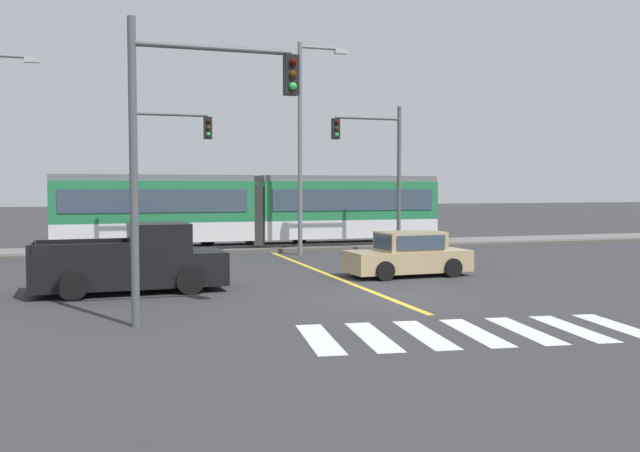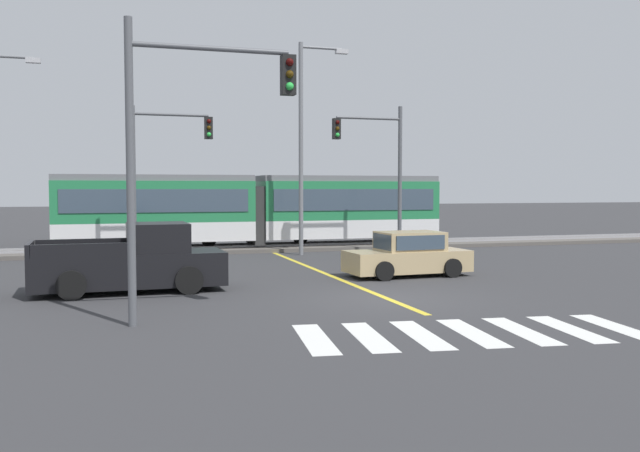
{
  "view_description": "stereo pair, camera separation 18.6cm",
  "coord_description": "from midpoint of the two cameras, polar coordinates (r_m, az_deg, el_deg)",
  "views": [
    {
      "loc": [
        -7.25,
        -16.82,
        3.01
      ],
      "look_at": [
        0.21,
        6.99,
        1.6
      ],
      "focal_mm": 38.0,
      "sensor_mm": 36.0,
      "label": 1
    },
    {
      "loc": [
        -7.07,
        -16.87,
        3.01
      ],
      "look_at": [
        0.21,
        6.99,
        1.6
      ],
      "focal_mm": 38.0,
      "sensor_mm": 36.0,
      "label": 2
    }
  ],
  "objects": [
    {
      "name": "ground_plane",
      "position": [
        18.55,
        6.02,
        -6.12
      ],
      "size": [
        200.0,
        200.0,
        0.0
      ],
      "primitive_type": "plane",
      "color": "#333335"
    },
    {
      "name": "track_bed",
      "position": [
        33.29,
        -4.49,
        -1.81
      ],
      "size": [
        120.0,
        4.0,
        0.18
      ],
      "primitive_type": "cube",
      "color": "#56514C",
      "rests_on": "ground"
    },
    {
      "name": "rail_near",
      "position": [
        32.58,
        -4.21,
        -1.67
      ],
      "size": [
        120.0,
        0.08,
        0.1
      ],
      "primitive_type": "cube",
      "color": "#939399",
      "rests_on": "track_bed"
    },
    {
      "name": "rail_far",
      "position": [
        33.98,
        -4.75,
        -1.47
      ],
      "size": [
        120.0,
        0.08,
        0.1
      ],
      "primitive_type": "cube",
      "color": "#939399",
      "rests_on": "track_bed"
    },
    {
      "name": "light_rail_tram",
      "position": [
        33.07,
        -5.3,
        1.55
      ],
      "size": [
        18.5,
        2.64,
        3.43
      ],
      "color": "silver",
      "rests_on": "track_bed"
    },
    {
      "name": "crosswalk_stripe_0",
      "position": [
        13.67,
        -0.03,
        -9.46
      ],
      "size": [
        0.9,
        2.85,
        0.01
      ],
      "primitive_type": "cube",
      "rotation": [
        0.0,
        0.0,
        -0.12
      ],
      "color": "silver",
      "rests_on": "ground"
    },
    {
      "name": "crosswalk_stripe_1",
      "position": [
        13.9,
        4.5,
        -9.26
      ],
      "size": [
        0.9,
        2.85,
        0.01
      ],
      "primitive_type": "cube",
      "rotation": [
        0.0,
        0.0,
        -0.12
      ],
      "color": "silver",
      "rests_on": "ground"
    },
    {
      "name": "crosswalk_stripe_2",
      "position": [
        14.21,
        8.85,
        -9.02
      ],
      "size": [
        0.9,
        2.85,
        0.01
      ],
      "primitive_type": "cube",
      "rotation": [
        0.0,
        0.0,
        -0.12
      ],
      "color": "silver",
      "rests_on": "ground"
    },
    {
      "name": "crosswalk_stripe_3",
      "position": [
        14.59,
        12.99,
        -8.73
      ],
      "size": [
        0.9,
        2.85,
        0.01
      ],
      "primitive_type": "cube",
      "rotation": [
        0.0,
        0.0,
        -0.12
      ],
      "color": "silver",
      "rests_on": "ground"
    },
    {
      "name": "crosswalk_stripe_4",
      "position": [
        15.05,
        16.9,
        -8.42
      ],
      "size": [
        0.9,
        2.85,
        0.01
      ],
      "primitive_type": "cube",
      "rotation": [
        0.0,
        0.0,
        -0.12
      ],
      "color": "silver",
      "rests_on": "ground"
    },
    {
      "name": "crosswalk_stripe_5",
      "position": [
        15.57,
        20.55,
        -8.1
      ],
      "size": [
        0.9,
        2.85,
        0.01
      ],
      "primitive_type": "cube",
      "rotation": [
        0.0,
        0.0,
        -0.12
      ],
      "color": "silver",
      "rests_on": "ground"
    },
    {
      "name": "crosswalk_stripe_6",
      "position": [
        16.15,
        23.94,
        -7.77
      ],
      "size": [
        0.9,
        2.85,
        0.01
      ],
      "primitive_type": "cube",
      "rotation": [
        0.0,
        0.0,
        -0.12
      ],
      "color": "silver",
      "rests_on": "ground"
    },
    {
      "name": "lane_centre_line",
      "position": [
        23.68,
        0.78,
        -4.06
      ],
      "size": [
        0.2,
        16.03,
        0.01
      ],
      "primitive_type": "cube",
      "color": "gold",
      "rests_on": "ground"
    },
    {
      "name": "sedan_crossing",
      "position": [
        23.3,
        7.62,
        -2.48
      ],
      "size": [
        4.28,
        2.07,
        1.52
      ],
      "color": "tan",
      "rests_on": "ground"
    },
    {
      "name": "pickup_truck",
      "position": [
        20.31,
        -15.14,
        -3.0
      ],
      "size": [
        5.46,
        2.37,
        1.98
      ],
      "color": "black",
      "rests_on": "ground"
    },
    {
      "name": "traffic_light_far_left",
      "position": [
        28.13,
        -13.13,
        5.48
      ],
      "size": [
        3.25,
        0.38,
        6.29
      ],
      "color": "#515459",
      "rests_on": "ground"
    },
    {
      "name": "traffic_light_far_right",
      "position": [
        30.22,
        5.18,
        5.61
      ],
      "size": [
        3.25,
        0.38,
        6.63
      ],
      "color": "#515459",
      "rests_on": "ground"
    },
    {
      "name": "traffic_light_near_left",
      "position": [
        15.22,
        -10.88,
        8.07
      ],
      "size": [
        3.75,
        0.38,
        6.64
      ],
      "color": "#515459",
      "rests_on": "ground"
    },
    {
      "name": "street_lamp_centre",
      "position": [
        30.39,
        -1.08,
        7.59
      ],
      "size": [
        2.28,
        0.28,
        9.43
      ],
      "color": "slate",
      "rests_on": "ground"
    }
  ]
}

